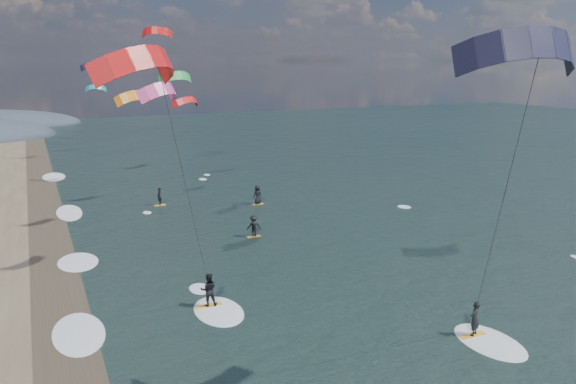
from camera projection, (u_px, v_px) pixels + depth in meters
name	position (u px, v px, depth m)	size (l,w,h in m)	color
kitesurfer_near_a	(528.00, 119.00, 19.82)	(7.92, 8.66, 15.07)	yellow
kitesurfer_near_b	(178.00, 148.00, 24.49)	(7.26, 9.35, 14.62)	yellow
far_kitesurfers	(237.00, 208.00, 49.13)	(9.77, 13.67, 1.83)	yellow
bg_kite_field	(138.00, 74.00, 67.81)	(14.19, 68.30, 9.08)	red
shoreline_surf	(90.00, 334.00, 28.40)	(2.40, 79.40, 0.11)	white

